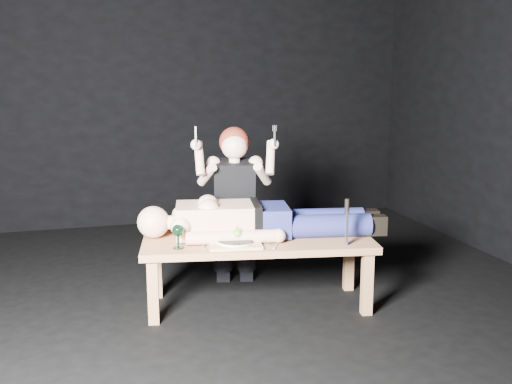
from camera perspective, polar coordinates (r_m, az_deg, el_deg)
ground at (r=3.86m, az=-3.96°, el=-11.69°), size 5.00×5.00×0.00m
back_wall at (r=6.02m, az=-9.10°, el=11.15°), size 5.00×0.00×5.00m
table at (r=3.94m, az=0.20°, el=-7.65°), size 1.55×0.79×0.45m
lying_man at (r=3.93m, az=0.71°, el=-2.25°), size 1.54×0.69×0.27m
kneeling_woman at (r=4.29m, az=-2.07°, el=-1.07°), size 0.75×0.81×1.17m
serving_tray at (r=3.73m, az=-2.02°, el=-4.97°), size 0.35×0.28×0.02m
plate at (r=3.72m, az=-2.02°, el=-4.70°), size 0.24×0.24×0.02m
apple at (r=3.73m, az=-1.79°, el=-4.01°), size 0.07×0.07×0.07m
goblet at (r=3.68m, az=-7.41°, el=-4.22°), size 0.08×0.08×0.15m
fork_flat at (r=3.71m, az=-5.01°, el=-5.20°), size 0.02×0.16×0.01m
knife_flat at (r=3.73m, az=1.89°, el=-5.10°), size 0.08×0.15×0.01m
spoon_flat at (r=3.78m, az=0.80°, el=-4.84°), size 0.07×0.15×0.01m
carving_knife at (r=3.75m, az=8.60°, el=-2.85°), size 0.04×0.05×0.29m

